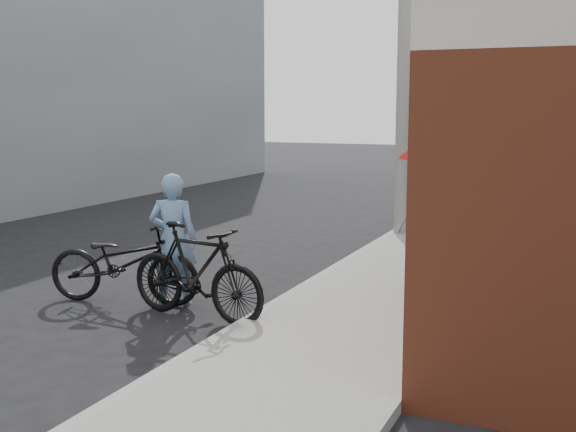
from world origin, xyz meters
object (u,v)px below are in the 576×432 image
Objects in this scene: officer at (173,239)px; bike_right at (196,272)px; bike_left at (124,263)px; planter at (467,275)px; kimono_woman at (429,231)px; utility_pole at (405,56)px.

officer is 0.81m from bike_right.
officer is 0.88× the size of bike_right.
bike_left is 4.73m from planter.
officer is 3.52m from kimono_woman.
bike_right is (-0.89, -6.30, -2.91)m from utility_pole.
utility_pole is 4.80× the size of kimono_woman.
bike_right is at bearing -146.64° from kimono_woman.
utility_pole is at bearing -120.90° from officer.
planter is (3.40, 2.25, -0.65)m from officer.
utility_pole is 4.86m from kimono_woman.
bike_left is 1.26m from bike_right.
bike_right is 3.91m from planter.
officer reaches higher than kimono_woman.
planter is at bearing 11.52° from kimono_woman.
utility_pole is 3.57× the size of bike_right.
kimono_woman is at bearing -69.97° from utility_pole.
bike_right reaches higher than bike_left.
utility_pole is 7.00m from bike_right.
officer is 1.18× the size of kimono_woman.
officer is at bearing -159.14° from kimono_woman.
kimono_woman is 0.84m from planter.
bike_right is 1.34× the size of kimono_woman.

